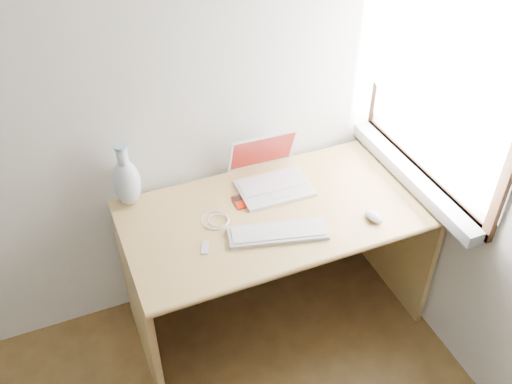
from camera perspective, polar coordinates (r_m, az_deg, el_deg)
name	(u,v)px	position (r m, az deg, el deg)	size (l,w,h in m)	color
window	(436,82)	(2.55, 17.60, 10.48)	(0.11, 0.99, 1.10)	white
desk	(270,232)	(2.77, 1.37, -4.07)	(1.40, 0.70, 0.74)	tan
laptop	(270,175)	(2.69, 1.46, 1.66)	(0.34, 0.28, 0.23)	silver
external_keyboard	(278,233)	(2.45, 2.21, -4.11)	(0.45, 0.23, 0.02)	silver
mouse	(374,217)	(2.57, 11.70, -2.42)	(0.06, 0.10, 0.03)	silver
ipod	(239,202)	(2.61, -1.68, -1.01)	(0.05, 0.10, 0.01)	red
cable_coil	(215,220)	(2.52, -4.11, -2.85)	(0.13, 0.13, 0.01)	silver
remote	(205,248)	(2.40, -5.12, -5.56)	(0.03, 0.08, 0.01)	silver
vase	(127,181)	(2.59, -12.80, 1.07)	(0.12, 0.12, 0.32)	silver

